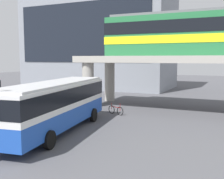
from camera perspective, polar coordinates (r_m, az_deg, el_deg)
name	(u,v)px	position (r m, az deg, el deg)	size (l,w,h in m)	color
ground_plane	(82,113)	(24.04, -6.09, -4.90)	(120.00, 120.00, 0.00)	#515156
station_building	(99,40)	(46.40, -2.76, 10.17)	(23.74, 11.29, 15.49)	gray
bus_main	(55,102)	(17.87, -11.58, -2.45)	(4.09, 11.29, 3.22)	#1E4CB2
bicycle_red	(116,110)	(23.44, 0.78, -4.26)	(1.67, 0.75, 1.04)	black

